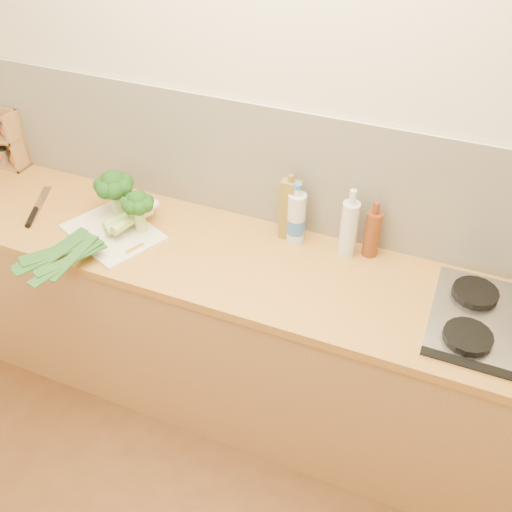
% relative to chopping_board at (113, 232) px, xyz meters
% --- Properties ---
extents(room_shell, '(3.50, 3.50, 3.50)m').
position_rel_chopping_board_xyz_m(room_shell, '(0.62, 0.35, 0.26)').
color(room_shell, beige).
rests_on(room_shell, ground).
extents(counter, '(3.20, 0.62, 0.90)m').
position_rel_chopping_board_xyz_m(counter, '(0.62, 0.06, -0.46)').
color(counter, '#B07649').
rests_on(counter, ground).
extents(chopping_board, '(0.49, 0.43, 0.01)m').
position_rel_chopping_board_xyz_m(chopping_board, '(0.00, 0.00, 0.00)').
color(chopping_board, white).
rests_on(chopping_board, counter).
extents(broccoli_left, '(0.17, 0.17, 0.22)m').
position_rel_chopping_board_xyz_m(broccoli_left, '(-0.05, 0.12, 0.16)').
color(broccoli_left, '#ABC573').
rests_on(broccoli_left, chopping_board).
extents(broccoli_right, '(0.14, 0.14, 0.20)m').
position_rel_chopping_board_xyz_m(broccoli_right, '(0.11, 0.06, 0.14)').
color(broccoli_right, '#ABC573').
rests_on(broccoli_right, chopping_board).
extents(leek_front, '(0.32, 0.63, 0.04)m').
position_rel_chopping_board_xyz_m(leek_front, '(-0.03, -0.02, 0.03)').
color(leek_front, white).
rests_on(leek_front, chopping_board).
extents(leek_mid, '(0.31, 0.59, 0.04)m').
position_rel_chopping_board_xyz_m(leek_mid, '(0.00, -0.07, 0.05)').
color(leek_mid, white).
rests_on(leek_mid, chopping_board).
extents(leek_back, '(0.21, 0.66, 0.04)m').
position_rel_chopping_board_xyz_m(leek_back, '(0.05, -0.07, 0.07)').
color(leek_back, white).
rests_on(leek_back, chopping_board).
extents(chefs_knife, '(0.17, 0.32, 0.02)m').
position_rel_chopping_board_xyz_m(chefs_knife, '(-0.41, -0.01, 0.00)').
color(chefs_knife, silver).
rests_on(chefs_knife, counter).
extents(spice_rack, '(0.25, 0.10, 0.30)m').
position_rel_chopping_board_xyz_m(spice_rack, '(-0.83, 0.30, 0.13)').
color(spice_rack, '#A37D46').
rests_on(spice_rack, counter).
extents(oil_tin, '(0.08, 0.05, 0.31)m').
position_rel_chopping_board_xyz_m(oil_tin, '(0.71, 0.27, 0.13)').
color(oil_tin, olive).
rests_on(oil_tin, counter).
extents(glass_bottle, '(0.07, 0.07, 0.31)m').
position_rel_chopping_board_xyz_m(glass_bottle, '(0.97, 0.25, 0.12)').
color(glass_bottle, silver).
rests_on(glass_bottle, counter).
extents(amber_bottle, '(0.06, 0.06, 0.25)m').
position_rel_chopping_board_xyz_m(amber_bottle, '(1.06, 0.29, 0.10)').
color(amber_bottle, '#673013').
rests_on(amber_bottle, counter).
extents(water_bottle, '(0.08, 0.08, 0.26)m').
position_rel_chopping_board_xyz_m(water_bottle, '(0.74, 0.25, 0.10)').
color(water_bottle, silver).
rests_on(water_bottle, counter).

